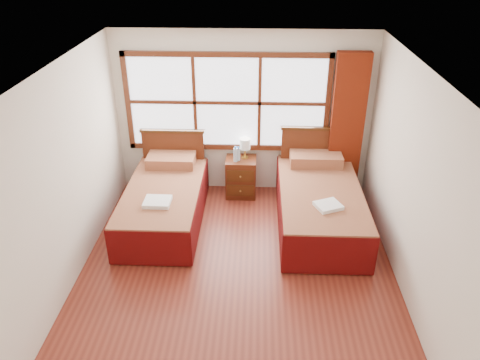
{
  "coord_description": "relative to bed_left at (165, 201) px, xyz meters",
  "views": [
    {
      "loc": [
        0.23,
        -4.67,
        3.88
      ],
      "look_at": [
        0.01,
        0.7,
        0.97
      ],
      "focal_mm": 35.0,
      "sensor_mm": 36.0,
      "label": 1
    }
  ],
  "objects": [
    {
      "name": "towels_left",
      "position": [
        0.01,
        -0.48,
        0.27
      ],
      "size": [
        0.36,
        0.32,
        0.06
      ],
      "rotation": [
        0.0,
        0.0,
        -0.01
      ],
      "color": "white",
      "rests_on": "bed_left"
    },
    {
      "name": "curtain",
      "position": [
        2.72,
        0.91,
        0.85
      ],
      "size": [
        0.5,
        0.16,
        2.3
      ],
      "primitive_type": "cube",
      "color": "maroon",
      "rests_on": "wall_back"
    },
    {
      "name": "ceiling",
      "position": [
        1.12,
        -1.2,
        2.28
      ],
      "size": [
        4.5,
        4.5,
        0.0
      ],
      "primitive_type": "plane",
      "rotation": [
        3.14,
        0.0,
        0.0
      ],
      "color": "white",
      "rests_on": "wall_back"
    },
    {
      "name": "wall_left",
      "position": [
        -0.88,
        -1.2,
        0.98
      ],
      "size": [
        0.0,
        4.5,
        4.5
      ],
      "primitive_type": "plane",
      "rotation": [
        1.57,
        0.0,
        1.57
      ],
      "color": "silver",
      "rests_on": "floor"
    },
    {
      "name": "lamp",
      "position": [
        1.16,
        0.85,
        0.55
      ],
      "size": [
        0.17,
        0.17,
        0.33
      ],
      "color": "gold",
      "rests_on": "nightstand"
    },
    {
      "name": "bottle_far",
      "position": [
        1.06,
        0.76,
        0.42
      ],
      "size": [
        0.06,
        0.06,
        0.23
      ],
      "color": "silver",
      "rests_on": "nightstand"
    },
    {
      "name": "wall_back",
      "position": [
        1.12,
        1.05,
        0.98
      ],
      "size": [
        4.0,
        0.0,
        4.0
      ],
      "primitive_type": "plane",
      "rotation": [
        1.57,
        0.0,
        0.0
      ],
      "color": "silver",
      "rests_on": "floor"
    },
    {
      "name": "wall_right",
      "position": [
        3.12,
        -1.2,
        0.98
      ],
      "size": [
        0.0,
        4.5,
        4.5
      ],
      "primitive_type": "plane",
      "rotation": [
        1.57,
        0.0,
        -1.57
      ],
      "color": "silver",
      "rests_on": "floor"
    },
    {
      "name": "bottle_near",
      "position": [
        1.01,
        0.72,
        0.43
      ],
      "size": [
        0.07,
        0.07,
        0.25
      ],
      "color": "silver",
      "rests_on": "nightstand"
    },
    {
      "name": "window",
      "position": [
        0.87,
        1.02,
        1.18
      ],
      "size": [
        3.16,
        0.06,
        1.56
      ],
      "color": "white",
      "rests_on": "wall_back"
    },
    {
      "name": "towels_right",
      "position": [
        2.31,
        -0.55,
        0.31
      ],
      "size": [
        0.41,
        0.39,
        0.05
      ],
      "rotation": [
        0.0,
        0.0,
        0.41
      ],
      "color": "white",
      "rests_on": "bed_right"
    },
    {
      "name": "floor",
      "position": [
        1.12,
        -1.2,
        -0.32
      ],
      "size": [
        4.5,
        4.5,
        0.0
      ],
      "primitive_type": "plane",
      "color": "maroon",
      "rests_on": "ground"
    },
    {
      "name": "bed_right",
      "position": [
        2.27,
        -0.0,
        0.02
      ],
      "size": [
        1.17,
        2.28,
        1.15
      ],
      "color": "#42230D",
      "rests_on": "floor"
    },
    {
      "name": "nightstand",
      "position": [
        1.1,
        0.8,
        -0.0
      ],
      "size": [
        0.48,
        0.47,
        0.64
      ],
      "color": "#522412",
      "rests_on": "floor"
    },
    {
      "name": "bed_left",
      "position": [
        0.0,
        0.0,
        0.0
      ],
      "size": [
        1.09,
        2.11,
        1.06
      ],
      "color": "#42230D",
      "rests_on": "floor"
    }
  ]
}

